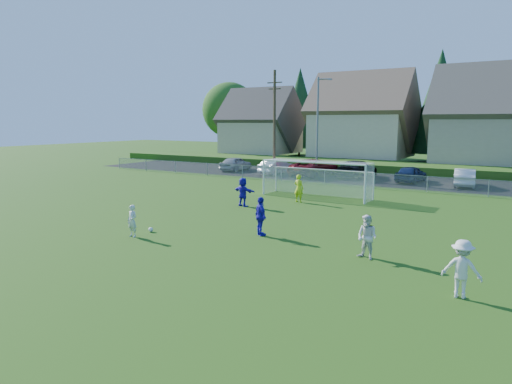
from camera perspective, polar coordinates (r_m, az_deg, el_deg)
ground at (r=18.31m, az=-13.29°, el=-7.64°), size 160.00×160.00×0.00m
asphalt_lot at (r=42.11m, az=13.98°, el=1.61°), size 60.00×60.00×0.00m
grass_embankment at (r=49.24m, az=16.64°, el=2.98°), size 70.00×6.00×0.80m
soccer_ball at (r=21.92m, az=-13.02°, el=-4.60°), size 0.22×0.22×0.22m
player_white_a at (r=21.08m, az=-15.21°, el=-3.51°), size 0.55×0.38×1.44m
player_white_b at (r=17.60m, az=13.71°, el=-5.50°), size 0.97×0.86×1.67m
player_white_c at (r=14.72m, az=24.34°, el=-8.75°), size 1.13×0.66×1.74m
player_blue_a at (r=20.53m, az=0.59°, el=-3.06°), size 1.09×0.97×1.77m
player_blue_b at (r=27.64m, az=-1.64°, el=0.01°), size 1.69×0.86×1.75m
goalkeeper at (r=29.12m, az=5.37°, el=0.46°), size 0.69×0.50×1.79m
car_a at (r=47.62m, az=-2.55°, el=3.56°), size 1.81×4.33×1.47m
car_b at (r=44.53m, az=2.58°, el=3.17°), size 1.91×4.49×1.44m
car_c at (r=43.05m, az=7.34°, el=3.04°), size 3.35×6.14×1.63m
car_d at (r=42.53m, az=12.50°, el=2.81°), size 2.53×5.62×1.60m
car_e at (r=40.72m, az=18.81°, el=2.15°), size 2.13×4.29×1.40m
car_f at (r=39.70m, az=24.61°, el=1.66°), size 2.02×4.44×1.41m
soccer_goal at (r=31.25m, az=7.73°, el=2.35°), size 7.42×1.90×2.50m
chainlink_fence at (r=36.86m, az=11.43°, el=1.67°), size 52.06×0.06×1.20m
streetlight at (r=41.96m, az=7.75°, el=8.39°), size 1.38×0.18×9.00m
utility_pole at (r=45.11m, az=2.32°, el=8.88°), size 1.60×0.26×10.00m
houses_row at (r=55.90m, az=20.96°, el=10.55°), size 53.90×11.45×13.27m
tree_row at (r=62.21m, az=21.18°, el=9.91°), size 65.98×12.36×13.80m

